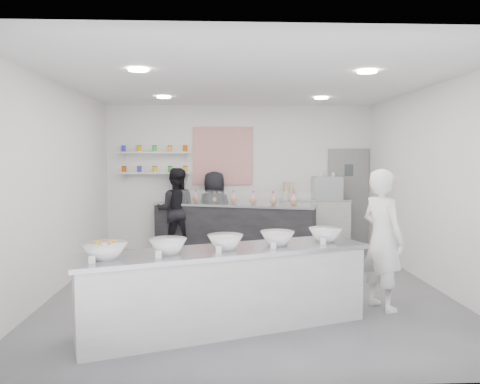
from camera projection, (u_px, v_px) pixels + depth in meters
name	position (u px, v px, depth m)	size (l,w,h in m)	color
floor	(248.00, 288.00, 6.92)	(6.00, 6.00, 0.00)	#515156
ceiling	(249.00, 82.00, 6.69)	(6.00, 6.00, 0.00)	white
back_wall	(240.00, 177.00, 9.79)	(5.50, 5.50, 0.00)	white
left_wall	(57.00, 187.00, 6.68)	(6.00, 6.00, 0.00)	white
right_wall	(434.00, 186.00, 6.93)	(6.00, 6.00, 0.00)	white
back_door	(348.00, 199.00, 9.90)	(0.88, 0.04, 2.10)	gray
pattern_panel	(223.00, 156.00, 9.72)	(1.25, 0.03, 1.20)	#B92D30
jar_shelf_lower	(155.00, 173.00, 9.61)	(1.45, 0.22, 0.04)	silver
jar_shelf_upper	(155.00, 153.00, 9.58)	(1.45, 0.22, 0.04)	silver
preserve_jars	(155.00, 159.00, 9.57)	(1.45, 0.10, 0.56)	#D54F00
downlight_0	(138.00, 70.00, 5.64)	(0.24, 0.24, 0.02)	white
downlight_1	(367.00, 72.00, 5.76)	(0.24, 0.24, 0.02)	white
downlight_2	(164.00, 97.00, 8.23)	(0.24, 0.24, 0.02)	white
downlight_3	(321.00, 98.00, 8.35)	(0.24, 0.24, 0.02)	white
prep_counter	(225.00, 289.00, 5.25)	(3.32, 0.76, 0.91)	#B5B5AF
back_bar	(234.00, 229.00, 9.30)	(3.24, 0.59, 1.00)	black
sneeze_guard	(229.00, 198.00, 8.98)	(3.20, 0.01, 0.27)	white
espresso_ledge	(315.00, 224.00, 9.72)	(1.43, 0.45, 1.06)	#B5B5AF
espresso_machine	(327.00, 188.00, 9.67)	(0.59, 0.41, 0.45)	#93969E
cup_stacks	(289.00, 190.00, 9.64)	(0.24, 0.24, 0.36)	#C9B484
prep_bowls	(225.00, 242.00, 5.21)	(3.00, 0.50, 0.16)	white
label_cards	(209.00, 255.00, 4.72)	(2.66, 0.04, 0.07)	white
cookie_bags	(234.00, 197.00, 9.26)	(2.55, 0.15, 0.27)	pink
woman_prep	(382.00, 239.00, 5.91)	(0.65, 0.43, 1.78)	white
staff_left	(176.00, 210.00, 9.48)	(0.83, 0.65, 1.71)	black
staff_right	(214.00, 211.00, 9.51)	(0.80, 0.52, 1.64)	black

